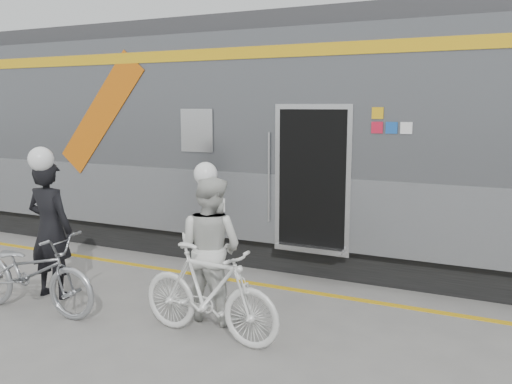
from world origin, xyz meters
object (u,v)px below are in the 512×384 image
Objects in this scene: bicycle_left at (31,272)px; bicycle_right at (209,293)px; man at (50,229)px; woman at (210,248)px.

bicycle_right reaches higher than bicycle_left.
woman is (2.39, 0.29, -0.06)m from man.
bicycle_left is at bearing 107.01° from man.
woman is at bearing -72.03° from bicycle_left.
man is at bearing 11.16° from woman.
man reaches higher than bicycle_left.
bicycle_right is at bearing 122.89° from woman.
woman is 0.72m from bicycle_right.
woman reaches higher than bicycle_right.
man is 0.73m from bicycle_left.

